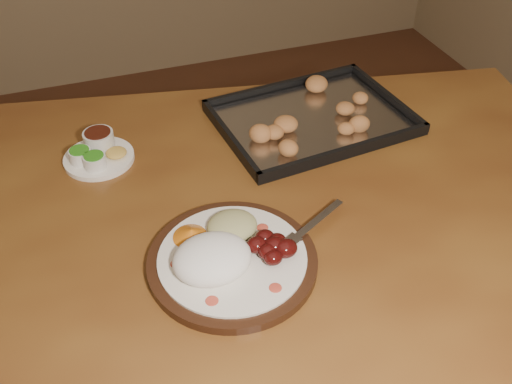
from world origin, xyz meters
name	(u,v)px	position (x,y,z in m)	size (l,w,h in m)	color
dining_table	(227,248)	(0.25, 0.03, 0.65)	(1.65, 1.17, 0.75)	brown
dinner_plate	(229,255)	(0.22, -0.10, 0.77)	(0.37, 0.28, 0.07)	black
condiment_saucer	(97,152)	(0.06, 0.27, 0.77)	(0.14, 0.14, 0.05)	white
baking_tray	(312,117)	(0.53, 0.25, 0.76)	(0.44, 0.34, 0.04)	black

